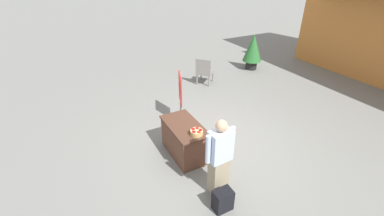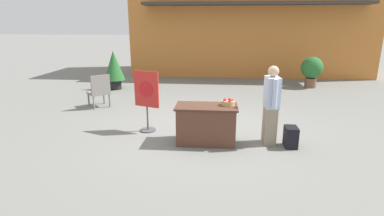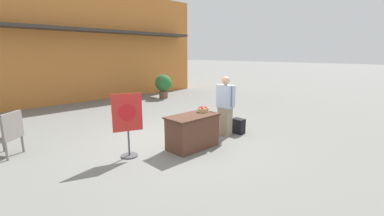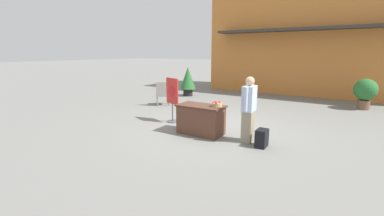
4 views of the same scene
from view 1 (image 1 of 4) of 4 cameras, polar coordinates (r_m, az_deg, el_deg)
The scene contains 8 objects.
ground_plane at distance 6.43m, azimuth 3.94°, elevation -7.84°, with size 120.00×120.00×0.00m, color slate.
display_table at distance 5.87m, azimuth -1.67°, elevation -7.04°, with size 1.26×0.68×0.79m.
apple_basket at distance 5.31m, azimuth 1.05°, elevation -5.35°, with size 0.27×0.27×0.13m.
person_visitor at distance 4.76m, azimuth 6.13°, elevation -10.88°, with size 0.28×0.61×1.61m.
backpack at distance 4.88m, azimuth 6.85°, elevation -19.65°, with size 0.24×0.34×0.42m.
poster_board at distance 6.94m, azimuth -2.60°, elevation 2.78°, with size 0.60×0.36×1.39m.
patio_chair at distance 9.35m, azimuth 2.74°, elevation 8.32°, with size 0.78×0.78×0.98m.
potted_plant_far_left at distance 11.03m, azimuth 13.38°, elevation 12.48°, with size 0.77×0.77×1.44m.
Camera 1 is at (4.30, -2.79, 3.88)m, focal length 24.00 mm.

